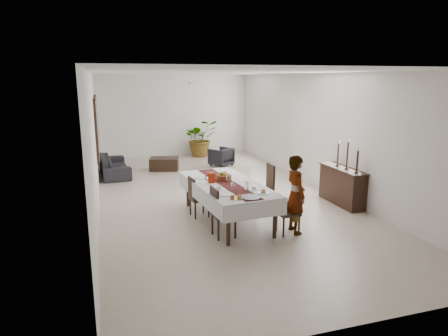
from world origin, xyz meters
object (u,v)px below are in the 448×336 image
woman (296,194)px  sofa (114,165)px  sideboard_body (342,187)px  dining_table_top (227,185)px  red_pitcher (212,177)px

woman → sofa: bearing=29.3°
sideboard_body → sofa: 7.13m
dining_table_top → red_pitcher: 0.36m
dining_table_top → sideboard_body: (3.09, 0.29, -0.37)m
dining_table_top → red_pitcher: red_pitcher is taller
dining_table_top → red_pitcher: (-0.29, 0.14, 0.15)m
dining_table_top → woman: woman is taller
sofa → red_pitcher: bearing=-162.4°
sideboard_body → sofa: size_ratio=0.69×
sideboard_body → sofa: sideboard_body is taller
sofa → dining_table_top: bearing=-160.1°
woman → sofa: 6.99m
red_pitcher → woman: woman is taller
dining_table_top → sofa: 5.55m
dining_table_top → woman: (1.12, -1.06, -0.01)m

